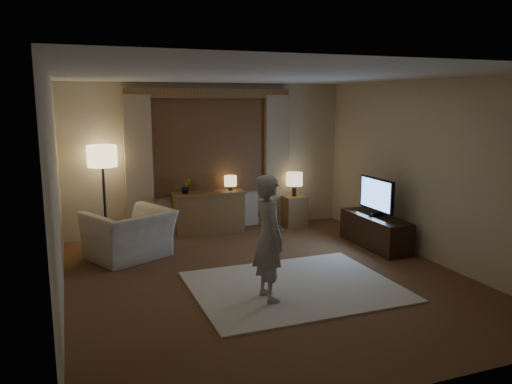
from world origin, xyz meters
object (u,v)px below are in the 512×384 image
sideboard (209,214)px  armchair (130,235)px  tv_stand (375,231)px  person (269,238)px  side_table (294,211)px

sideboard → armchair: (-1.47, -0.96, 0.01)m
tv_stand → person: 2.83m
sideboard → tv_stand: (2.25, -1.74, -0.10)m
side_table → armchair: bearing=-163.5°
tv_stand → person: bearing=-149.8°
sideboard → person: 3.17m
armchair → person: 2.57m
sideboard → tv_stand: bearing=-37.7°
sideboard → side_table: 1.62m
person → tv_stand: bearing=-61.5°
armchair → side_table: (3.09, 0.91, -0.08)m
side_table → tv_stand: size_ratio=0.40×
sideboard → side_table: (1.62, -0.05, -0.07)m
side_table → person: 3.59m
armchair → sideboard: bearing=-172.8°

